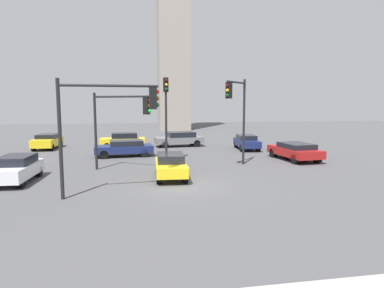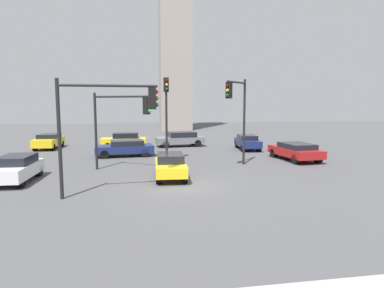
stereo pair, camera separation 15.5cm
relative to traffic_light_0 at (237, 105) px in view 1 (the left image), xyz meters
The scene contains 14 objects.
ground_plane 7.41m from the traffic_light_0, 134.23° to the right, with size 109.28×109.28×0.00m, color #4C4C4F.
traffic_light_0 is the anchor object (origin of this frame).
traffic_light_1 5.11m from the traffic_light_0, 149.83° to the left, with size 0.36×0.48×6.00m.
traffic_light_2 7.52m from the traffic_light_0, behind, with size 3.49×2.30×4.87m.
traffic_light_3 9.90m from the traffic_light_0, 142.90° to the right, with size 4.44×0.57×5.30m.
car_0 6.32m from the traffic_light_0, 18.86° to the left, with size 2.54×4.76×1.29m.
car_1 13.62m from the traffic_light_0, behind, with size 1.97×4.16×1.41m.
car_2 9.98m from the traffic_light_0, 142.51° to the left, with size 4.68×2.34×1.28m.
car_3 18.86m from the traffic_light_0, 141.61° to the left, with size 2.12×4.25×1.36m.
car_4 9.22m from the traffic_light_0, 66.39° to the left, with size 2.14×4.18×1.32m.
car_5 6.36m from the traffic_light_0, 150.41° to the right, with size 1.87×4.01×1.37m.
car_6 11.82m from the traffic_light_0, 101.59° to the left, with size 4.81×2.41×1.42m.
car_7 13.87m from the traffic_light_0, 124.73° to the left, with size 4.17×1.76×1.41m.
skyline_tower 34.31m from the traffic_light_0, 90.41° to the left, with size 4.80×4.80×30.55m, color gray.
Camera 1 is at (-2.49, -17.14, 4.25)m, focal length 31.85 mm.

